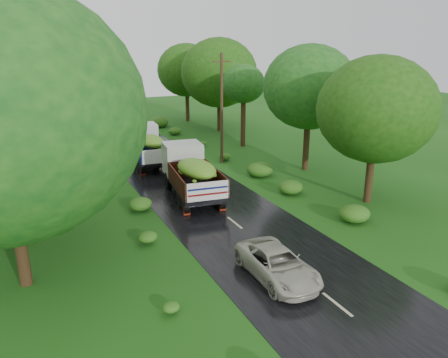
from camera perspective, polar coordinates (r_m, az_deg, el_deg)
ground at (r=16.54m, az=14.56°, el=-15.60°), size 120.00×120.00×0.00m
road at (r=20.04m, az=5.35°, el=-8.81°), size 6.50×80.00×0.02m
road_lines at (r=20.81m, az=3.93°, el=-7.68°), size 0.12×69.60×0.00m
truck_near at (r=25.84m, az=-4.40°, el=1.12°), size 3.15×6.87×2.79m
truck_far at (r=33.11m, az=-9.98°, el=4.53°), size 2.76×6.59×2.71m
car at (r=17.41m, az=6.98°, el=-10.99°), size 2.00×4.26×1.18m
utility_pole at (r=32.47m, az=-0.31°, el=9.25°), size 1.41×0.22×8.07m
trees_right at (r=37.79m, az=3.30°, el=12.62°), size 4.76×32.82×7.58m
shrubs at (r=27.42m, az=-4.27°, el=-0.57°), size 11.90×44.00×0.70m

